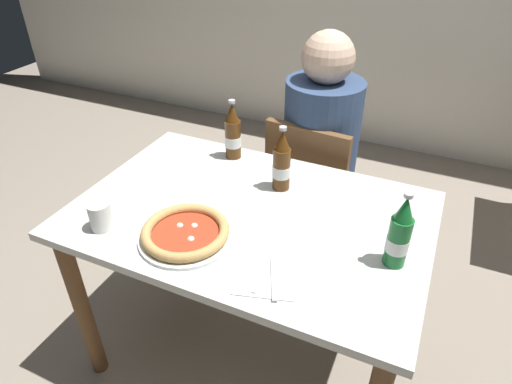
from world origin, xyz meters
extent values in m
plane|color=gray|center=(0.00, 0.00, 0.00)|extent=(8.00, 8.00, 0.00)
cube|color=silver|center=(0.00, 0.00, 0.73)|extent=(1.20, 0.80, 0.03)
cylinder|color=brown|center=(-0.54, -0.34, 0.36)|extent=(0.06, 0.06, 0.72)
cylinder|color=brown|center=(-0.54, 0.34, 0.36)|extent=(0.06, 0.06, 0.72)
cylinder|color=brown|center=(0.54, 0.34, 0.36)|extent=(0.06, 0.06, 0.72)
cube|color=brown|center=(0.05, 0.68, 0.43)|extent=(0.43, 0.43, 0.04)
cube|color=brown|center=(0.03, 0.50, 0.65)|extent=(0.38, 0.07, 0.40)
cylinder|color=brown|center=(0.23, 0.84, 0.21)|extent=(0.04, 0.04, 0.41)
cylinder|color=brown|center=(-0.11, 0.86, 0.21)|extent=(0.04, 0.04, 0.41)
cylinder|color=brown|center=(0.20, 0.50, 0.21)|extent=(0.04, 0.04, 0.41)
cylinder|color=brown|center=(-0.14, 0.52, 0.21)|extent=(0.04, 0.04, 0.41)
cube|color=#2D3342|center=(0.05, 0.66, 0.23)|extent=(0.32, 0.28, 0.45)
cylinder|color=#33476B|center=(0.05, 0.66, 0.73)|extent=(0.34, 0.34, 0.55)
sphere|color=beige|center=(0.05, 0.66, 1.10)|extent=(0.22, 0.22, 0.22)
cylinder|color=white|center=(-0.12, -0.21, 0.76)|extent=(0.30, 0.30, 0.01)
cylinder|color=#BC381E|center=(-0.12, -0.21, 0.77)|extent=(0.21, 0.21, 0.01)
torus|color=tan|center=(-0.12, -0.21, 0.78)|extent=(0.28, 0.28, 0.03)
sphere|color=silver|center=(-0.16, -0.19, 0.77)|extent=(0.02, 0.02, 0.02)
sphere|color=silver|center=(-0.09, -0.23, 0.77)|extent=(0.02, 0.02, 0.02)
sphere|color=silver|center=(-0.12, -0.17, 0.77)|extent=(0.02, 0.02, 0.02)
cylinder|color=#512D0F|center=(-0.22, 0.32, 0.83)|extent=(0.06, 0.06, 0.16)
cone|color=#512D0F|center=(-0.22, 0.32, 0.95)|extent=(0.05, 0.05, 0.07)
cylinder|color=#B7B7BC|center=(-0.22, 0.32, 0.99)|extent=(0.03, 0.03, 0.01)
cylinder|color=white|center=(-0.22, 0.32, 0.82)|extent=(0.07, 0.07, 0.04)
cylinder|color=#512D0F|center=(0.04, 0.18, 0.83)|extent=(0.06, 0.06, 0.16)
cone|color=#512D0F|center=(0.04, 0.18, 0.95)|extent=(0.05, 0.05, 0.07)
cylinder|color=#B7B7BC|center=(0.04, 0.18, 0.99)|extent=(0.03, 0.03, 0.01)
cylinder|color=white|center=(0.04, 0.18, 0.82)|extent=(0.07, 0.07, 0.04)
cylinder|color=#196B2D|center=(0.49, -0.05, 0.83)|extent=(0.06, 0.06, 0.16)
cone|color=#196B2D|center=(0.49, -0.05, 0.95)|extent=(0.05, 0.05, 0.07)
cylinder|color=#B7B7BC|center=(0.49, -0.05, 0.99)|extent=(0.03, 0.03, 0.01)
cylinder|color=white|center=(0.49, -0.05, 0.82)|extent=(0.07, 0.07, 0.04)
cube|color=white|center=(0.17, -0.26, 0.75)|extent=(0.22, 0.22, 0.00)
cube|color=silver|center=(0.19, -0.26, 0.76)|extent=(0.09, 0.18, 0.00)
cube|color=silver|center=(0.15, -0.26, 0.76)|extent=(0.04, 0.17, 0.00)
cylinder|color=white|center=(-0.40, -0.28, 0.80)|extent=(0.07, 0.07, 0.09)
camera|label=1|loc=(0.52, -1.10, 1.65)|focal=30.99mm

